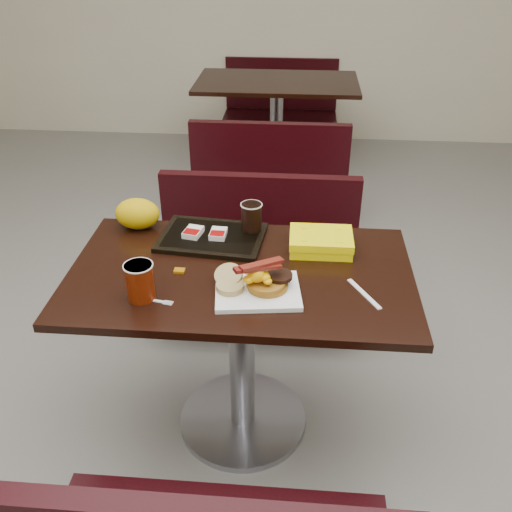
# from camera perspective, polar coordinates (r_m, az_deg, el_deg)

# --- Properties ---
(floor) EXTENTS (6.00, 7.00, 0.01)m
(floor) POSITION_cam_1_polar(r_m,az_deg,el_deg) (2.46, -1.31, -16.34)
(floor) COLOR gray
(floor) RESTS_ON ground
(table_near) EXTENTS (1.20, 0.70, 0.75)m
(table_near) POSITION_cam_1_polar(r_m,az_deg,el_deg) (2.20, -1.43, -9.76)
(table_near) COLOR black
(table_near) RESTS_ON floor
(bench_near_n) EXTENTS (1.00, 0.46, 0.72)m
(bench_near_n) POSITION_cam_1_polar(r_m,az_deg,el_deg) (2.77, 0.06, -0.43)
(bench_near_n) COLOR black
(bench_near_n) RESTS_ON floor
(table_far) EXTENTS (1.20, 0.70, 0.75)m
(table_far) POSITION_cam_1_polar(r_m,az_deg,el_deg) (4.49, 2.05, 12.63)
(table_far) COLOR black
(table_far) RESTS_ON floor
(bench_far_s) EXTENTS (1.00, 0.46, 0.72)m
(bench_far_s) POSITION_cam_1_polar(r_m,az_deg,el_deg) (3.84, 1.51, 9.06)
(bench_far_s) COLOR black
(bench_far_s) RESTS_ON floor
(bench_far_n) EXTENTS (1.00, 0.46, 0.72)m
(bench_far_n) POSITION_cam_1_polar(r_m,az_deg,el_deg) (5.16, 2.45, 14.98)
(bench_far_n) COLOR black
(bench_far_n) RESTS_ON floor
(platter) EXTENTS (0.30, 0.25, 0.02)m
(platter) POSITION_cam_1_polar(r_m,az_deg,el_deg) (1.85, 0.17, -3.60)
(platter) COLOR white
(platter) RESTS_ON table_near
(pancake_stack) EXTENTS (0.17, 0.17, 0.03)m
(pancake_stack) POSITION_cam_1_polar(r_m,az_deg,el_deg) (1.85, 1.18, -2.80)
(pancake_stack) COLOR #A86A1C
(pancake_stack) RESTS_ON platter
(sausage_patty) EXTENTS (0.10, 0.10, 0.01)m
(sausage_patty) POSITION_cam_1_polar(r_m,az_deg,el_deg) (1.85, 2.38, -2.00)
(sausage_patty) COLOR black
(sausage_patty) RESTS_ON pancake_stack
(scrambled_eggs) EXTENTS (0.11, 0.10, 0.05)m
(scrambled_eggs) POSITION_cam_1_polar(r_m,az_deg,el_deg) (1.82, 0.06, -2.05)
(scrambled_eggs) COLOR #F1B504
(scrambled_eggs) RESTS_ON pancake_stack
(bacon_strips) EXTENTS (0.18, 0.14, 0.01)m
(bacon_strips) POSITION_cam_1_polar(r_m,az_deg,el_deg) (1.80, 0.18, -1.12)
(bacon_strips) COLOR #4F050C
(bacon_strips) RESTS_ON scrambled_eggs
(muffin_bottom) EXTENTS (0.10, 0.10, 0.02)m
(muffin_bottom) POSITION_cam_1_polar(r_m,az_deg,el_deg) (1.85, -2.64, -3.11)
(muffin_bottom) COLOR tan
(muffin_bottom) RESTS_ON platter
(muffin_top) EXTENTS (0.11, 0.11, 0.05)m
(muffin_top) POSITION_cam_1_polar(r_m,az_deg,el_deg) (1.88, -2.78, -2.01)
(muffin_top) COLOR tan
(muffin_top) RESTS_ON platter
(coffee_cup_near) EXTENTS (0.11, 0.11, 0.13)m
(coffee_cup_near) POSITION_cam_1_polar(r_m,az_deg,el_deg) (1.84, -11.64, -2.55)
(coffee_cup_near) COLOR #962505
(coffee_cup_near) RESTS_ON table_near
(fork) EXTENTS (0.11, 0.04, 0.00)m
(fork) POSITION_cam_1_polar(r_m,az_deg,el_deg) (1.85, -10.47, -4.41)
(fork) COLOR white
(fork) RESTS_ON table_near
(knife) EXTENTS (0.10, 0.17, 0.00)m
(knife) POSITION_cam_1_polar(r_m,az_deg,el_deg) (1.89, 10.86, -3.77)
(knife) COLOR white
(knife) RESTS_ON table_near
(condiment_syrup) EXTENTS (0.04, 0.03, 0.01)m
(condiment_syrup) POSITION_cam_1_polar(r_m,az_deg,el_deg) (1.98, -7.74, -1.48)
(condiment_syrup) COLOR #9F5B06
(condiment_syrup) RESTS_ON table_near
(condiment_ketchup) EXTENTS (0.04, 0.03, 0.01)m
(condiment_ketchup) POSITION_cam_1_polar(r_m,az_deg,el_deg) (1.97, -2.86, -1.32)
(condiment_ketchup) COLOR #8C0504
(condiment_ketchup) RESTS_ON table_near
(tray) EXTENTS (0.42, 0.32, 0.02)m
(tray) POSITION_cam_1_polar(r_m,az_deg,el_deg) (2.16, -4.47, 1.88)
(tray) COLOR black
(tray) RESTS_ON table_near
(hashbrown_sleeve_left) EXTENTS (0.08, 0.09, 0.02)m
(hashbrown_sleeve_left) POSITION_cam_1_polar(r_m,az_deg,el_deg) (2.16, -6.37, 2.40)
(hashbrown_sleeve_left) COLOR silver
(hashbrown_sleeve_left) RESTS_ON tray
(hashbrown_sleeve_right) EXTENTS (0.06, 0.08, 0.02)m
(hashbrown_sleeve_right) POSITION_cam_1_polar(r_m,az_deg,el_deg) (2.14, -3.84, 2.26)
(hashbrown_sleeve_right) COLOR silver
(hashbrown_sleeve_right) RESTS_ON tray
(coffee_cup_far) EXTENTS (0.10, 0.10, 0.11)m
(coffee_cup_far) POSITION_cam_1_polar(r_m,az_deg,el_deg) (2.17, -0.46, 3.99)
(coffee_cup_far) COLOR black
(coffee_cup_far) RESTS_ON tray
(clamshell) EXTENTS (0.23, 0.18, 0.06)m
(clamshell) POSITION_cam_1_polar(r_m,az_deg,el_deg) (2.09, 6.57, 1.43)
(clamshell) COLOR #FDE904
(clamshell) RESTS_ON table_near
(paper_bag) EXTENTS (0.20, 0.17, 0.12)m
(paper_bag) POSITION_cam_1_polar(r_m,az_deg,el_deg) (2.26, -11.89, 4.21)
(paper_bag) COLOR #DAC907
(paper_bag) RESTS_ON table_near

